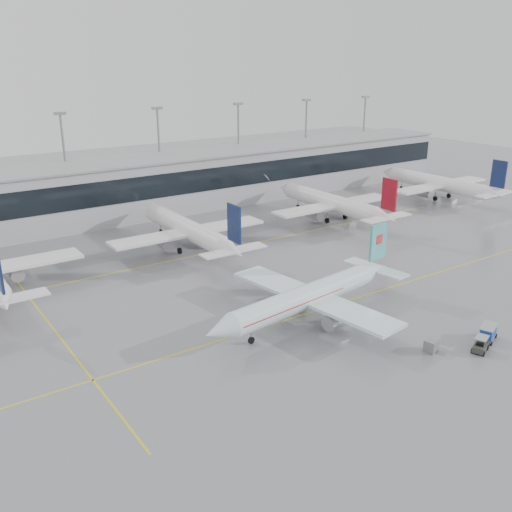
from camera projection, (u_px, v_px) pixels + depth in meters
ground at (305, 314)px, 78.62m from camera, size 320.00×320.00×0.00m
taxi_line_main at (305, 314)px, 78.62m from camera, size 120.00×0.25×0.01m
taxi_line_north at (199, 255)px, 101.94m from camera, size 120.00×0.25×0.01m
taxi_line_cross at (54, 329)px, 74.28m from camera, size 0.25×60.00×0.01m
terminal at (127, 189)px, 124.83m from camera, size 180.00×15.00×12.00m
terminal_glass at (141, 189)px, 118.46m from camera, size 180.00×0.20×5.00m
terminal_roof at (125, 161)px, 122.76m from camera, size 182.00×16.00×0.40m
light_masts at (114, 152)px, 127.05m from camera, size 156.40×1.00×22.60m
air_canada_jet at (311, 296)px, 76.22m from camera, size 34.49×27.25×10.61m
parked_jet_c at (189, 230)px, 103.58m from camera, size 29.64×36.96×11.72m
parked_jet_d at (333, 203)px, 122.24m from camera, size 29.64×36.96×11.72m
parked_jet_e at (440, 184)px, 140.91m from camera, size 29.64×36.96×11.72m
baggage_tug at (480, 347)px, 68.49m from camera, size 3.80×2.37×1.83m
baggage_cart at (488, 332)px, 71.14m from camera, size 3.51×2.73×1.93m
gse_unit at (431, 346)px, 68.49m from camera, size 1.75×1.67×1.46m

